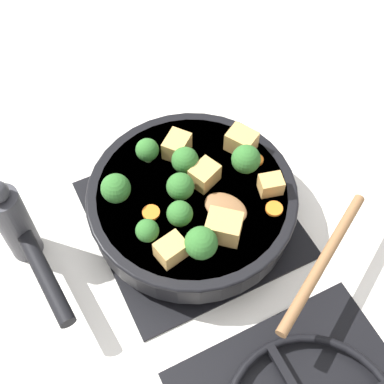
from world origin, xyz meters
TOP-DOWN VIEW (x-y plane):
  - ground_plane at (0.00, 0.00)m, footprint 2.40×2.40m
  - front_burner_grate at (0.00, 0.00)m, footprint 0.31×0.31m
  - skillet_pan at (0.00, 0.00)m, footprint 0.43×0.33m
  - wooden_spoon at (-0.08, 0.13)m, footprint 0.23×0.25m
  - tofu_cube_center_large at (-0.11, -0.04)m, footprint 0.05×0.06m
  - tofu_cube_near_handle at (-0.01, 0.09)m, footprint 0.06×0.06m
  - tofu_cube_east_chunk at (-0.01, -0.08)m, footprint 0.05×0.05m
  - tofu_cube_west_chunk at (-0.11, 0.05)m, footprint 0.04×0.04m
  - tofu_cube_back_piece at (0.07, 0.08)m, footprint 0.05×0.04m
  - tofu_cube_front_piece at (-0.03, -0.01)m, footprint 0.05×0.05m
  - broccoli_floret_near_spoon at (0.09, 0.05)m, footprint 0.03×0.03m
  - broccoli_floret_center_top at (0.11, -0.04)m, footprint 0.05×0.05m
  - broccoli_floret_east_rim at (0.04, -0.09)m, footprint 0.04×0.04m
  - broccoli_floret_west_rim at (-0.09, 0.00)m, footprint 0.05×0.05m
  - broccoli_floret_north_edge at (0.04, 0.10)m, footprint 0.05×0.05m
  - broccoli_floret_south_cluster at (0.02, 0.00)m, footprint 0.04×0.04m
  - broccoli_floret_mid_floret at (-0.01, -0.04)m, footprint 0.04×0.04m
  - broccoli_floret_small_inner at (0.04, 0.04)m, footprint 0.04×0.04m
  - carrot_slice_orange_thin at (-0.10, 0.08)m, footprint 0.03×0.03m
  - carrot_slice_near_center at (-0.12, -0.01)m, footprint 0.02×0.02m
  - carrot_slice_edge_slice at (0.07, 0.01)m, footprint 0.03×0.03m
  - pepper_mill at (0.26, -0.07)m, footprint 0.05×0.05m

SIDE VIEW (x-z plane):
  - ground_plane at x=0.00m, z-range 0.00..0.00m
  - front_burner_grate at x=0.00m, z-range 0.00..0.03m
  - skillet_pan at x=0.00m, z-range 0.03..0.09m
  - pepper_mill at x=0.26m, z-range -0.01..0.17m
  - carrot_slice_orange_thin at x=-0.10m, z-range 0.08..0.09m
  - carrot_slice_near_center at x=-0.12m, z-range 0.08..0.09m
  - carrot_slice_edge_slice at x=0.07m, z-range 0.08..0.09m
  - wooden_spoon at x=-0.08m, z-range 0.08..0.10m
  - tofu_cube_west_chunk at x=-0.11m, z-range 0.08..0.11m
  - tofu_cube_back_piece at x=0.07m, z-range 0.08..0.11m
  - tofu_cube_front_piece at x=-0.03m, z-range 0.08..0.11m
  - tofu_cube_east_chunk at x=-0.01m, z-range 0.08..0.12m
  - tofu_cube_center_large at x=-0.11m, z-range 0.08..0.12m
  - tofu_cube_near_handle at x=-0.01m, z-range 0.08..0.12m
  - broccoli_floret_near_spoon at x=0.09m, z-range 0.08..0.13m
  - broccoli_floret_east_rim at x=0.04m, z-range 0.08..0.13m
  - broccoli_floret_small_inner at x=0.04m, z-range 0.08..0.13m
  - broccoli_floret_south_cluster at x=0.02m, z-range 0.08..0.13m
  - broccoli_floret_mid_floret at x=-0.01m, z-range 0.08..0.13m
  - broccoli_floret_center_top at x=0.11m, z-range 0.08..0.14m
  - broccoli_floret_west_rim at x=-0.09m, z-range 0.08..0.14m
  - broccoli_floret_north_edge at x=0.04m, z-range 0.08..0.14m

